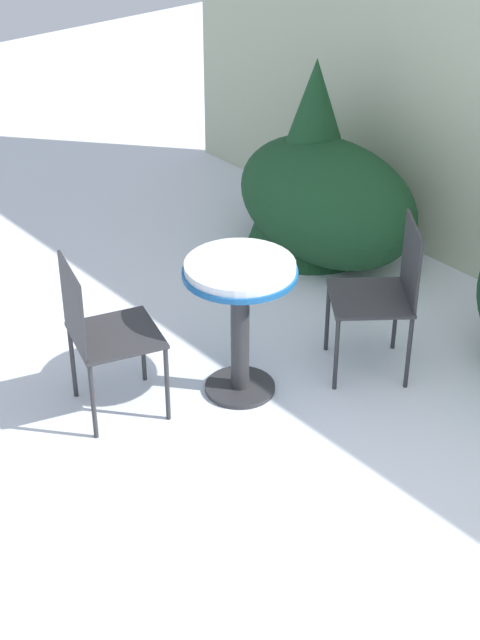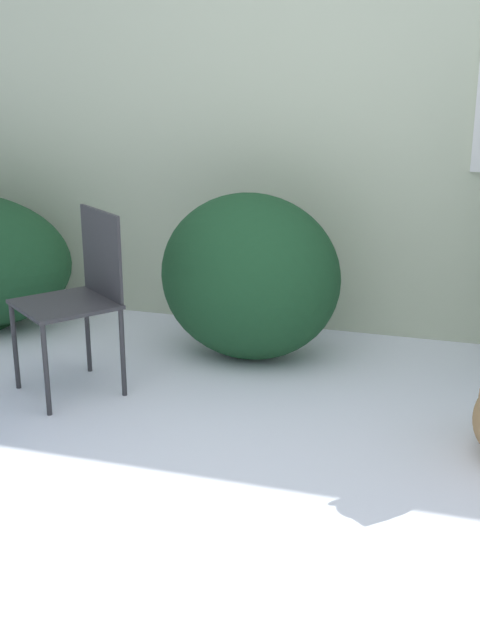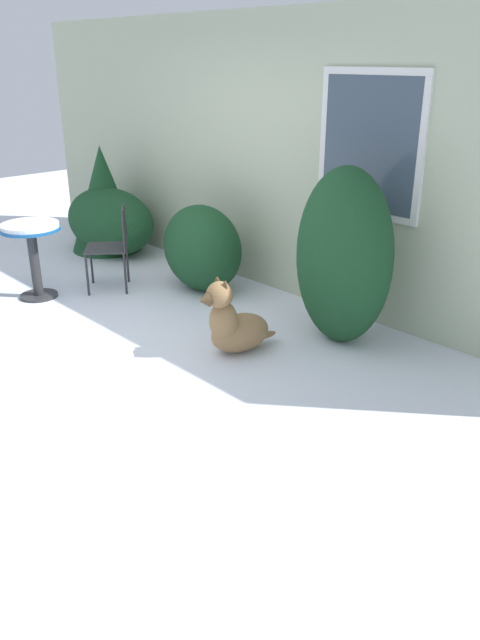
{
  "view_description": "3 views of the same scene",
  "coord_description": "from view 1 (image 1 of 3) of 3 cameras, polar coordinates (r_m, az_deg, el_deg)",
  "views": [
    {
      "loc": [
        2.04,
        -2.51,
        3.06
      ],
      "look_at": [
        -1.23,
        0.23,
        0.43
      ],
      "focal_mm": 55.0,
      "sensor_mm": 36.0,
      "label": 1
    },
    {
      "loc": [
        0.89,
        -2.3,
        1.56
      ],
      "look_at": [
        0.0,
        0.6,
        0.55
      ],
      "focal_mm": 45.0,
      "sensor_mm": 36.0,
      "label": 2
    },
    {
      "loc": [
        4.52,
        -2.38,
        2.28
      ],
      "look_at": [
        1.09,
        0.86,
        0.27
      ],
      "focal_mm": 35.0,
      "sensor_mm": 36.0,
      "label": 3
    }
  ],
  "objects": [
    {
      "name": "patio_chair_far_side",
      "position": [
        4.87,
        -8.09,
        -0.61
      ],
      "size": [
        0.52,
        0.52,
        0.87
      ],
      "rotation": [
        0.0,
        0.0,
        2.85
      ],
      "color": "#2D2D30",
      "rests_on": "ground_plane"
    },
    {
      "name": "patio_chair_near_table",
      "position": [
        5.22,
        8.4,
        1.71
      ],
      "size": [
        0.59,
        0.59,
        0.87
      ],
      "rotation": [
        0.0,
        0.0,
        -0.65
      ],
      "color": "#2D2D30",
      "rests_on": "ground_plane"
    },
    {
      "name": "patio_table",
      "position": [
        4.94,
        0.0,
        1.43
      ],
      "size": [
        0.58,
        0.58,
        0.77
      ],
      "color": "#2D2D30",
      "rests_on": "ground_plane"
    },
    {
      "name": "ground_plane",
      "position": [
        4.45,
        8.12,
        -12.21
      ],
      "size": [
        16.0,
        16.0,
        0.0
      ],
      "primitive_type": "plane",
      "color": "white"
    },
    {
      "name": "evergreen_bush",
      "position": [
        6.45,
        4.29,
        9.48
      ],
      "size": [
        0.86,
        0.86,
        1.29
      ],
      "color": "#194223",
      "rests_on": "ground_plane"
    },
    {
      "name": "shrub_left",
      "position": [
        6.4,
        5.03,
        6.9
      ],
      "size": [
        1.38,
        0.86,
        0.8
      ],
      "color": "#194223",
      "rests_on": "ground_plane"
    }
  ]
}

